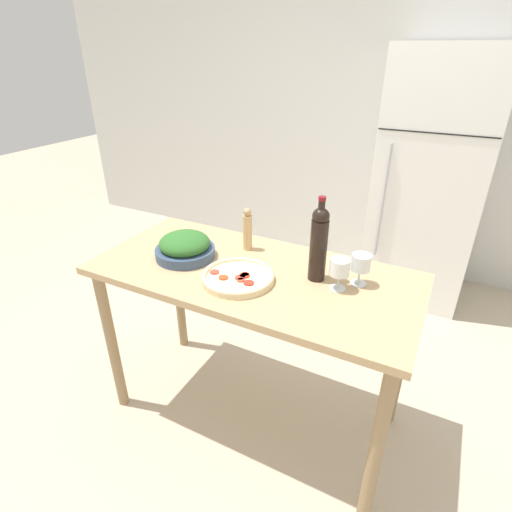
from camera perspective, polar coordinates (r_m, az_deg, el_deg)
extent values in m
plane|color=#BCAD93|center=(2.40, -0.41, -21.08)|extent=(14.00, 14.00, 0.00)
cube|color=silver|center=(3.63, 16.04, 18.65)|extent=(6.40, 0.06, 2.60)
cube|color=white|center=(3.27, 23.52, 9.68)|extent=(0.74, 0.65, 1.84)
cube|color=black|center=(2.86, 24.37, 15.68)|extent=(0.72, 0.01, 0.01)
cylinder|color=#B2B2B7|center=(2.99, 17.64, 7.30)|extent=(0.02, 0.02, 0.83)
cube|color=tan|center=(1.83, -0.50, -2.59)|extent=(1.49, 0.70, 0.03)
cylinder|color=#967A55|center=(2.27, -19.92, -11.54)|extent=(0.06, 0.06, 0.86)
cylinder|color=#967A55|center=(1.77, 16.81, -24.90)|extent=(0.06, 0.06, 0.86)
cylinder|color=#967A55|center=(2.60, -11.02, -4.79)|extent=(0.06, 0.06, 0.86)
cylinder|color=#967A55|center=(2.18, 20.06, -13.48)|extent=(0.06, 0.06, 0.86)
cylinder|color=black|center=(1.72, 8.86, 0.81)|extent=(0.08, 0.08, 0.28)
sphere|color=black|center=(1.66, 9.25, 5.61)|extent=(0.07, 0.07, 0.07)
cylinder|color=black|center=(1.65, 9.34, 6.71)|extent=(0.03, 0.03, 0.07)
cylinder|color=maroon|center=(1.63, 9.45, 8.10)|extent=(0.03, 0.03, 0.02)
cylinder|color=silver|center=(1.73, 11.55, -4.53)|extent=(0.07, 0.07, 0.00)
cylinder|color=silver|center=(1.71, 11.66, -3.53)|extent=(0.01, 0.01, 0.07)
cylinder|color=white|center=(1.68, 11.88, -1.55)|extent=(0.08, 0.08, 0.07)
cylinder|color=maroon|center=(1.69, 11.80, -2.19)|extent=(0.07, 0.07, 0.03)
cylinder|color=silver|center=(1.78, 14.38, -3.80)|extent=(0.07, 0.07, 0.00)
cylinder|color=silver|center=(1.76, 14.51, -2.83)|extent=(0.01, 0.01, 0.07)
cylinder|color=white|center=(1.73, 14.77, -0.89)|extent=(0.08, 0.08, 0.07)
cylinder|color=maroon|center=(1.74, 14.68, -1.63)|extent=(0.07, 0.07, 0.02)
cylinder|color=tan|center=(1.99, -1.23, 3.38)|extent=(0.05, 0.05, 0.18)
sphere|color=tan|center=(1.94, -1.26, 6.27)|extent=(0.04, 0.04, 0.04)
cylinder|color=#384C6B|center=(1.97, -10.06, 0.52)|extent=(0.29, 0.29, 0.05)
ellipsoid|color=#2D6628|center=(1.94, -10.18, 1.84)|extent=(0.24, 0.24, 0.10)
cylinder|color=beige|center=(1.75, -2.58, -3.16)|extent=(0.32, 0.32, 0.02)
torus|color=beige|center=(1.74, -2.59, -2.80)|extent=(0.32, 0.32, 0.02)
cylinder|color=red|center=(1.69, -1.06, -3.87)|extent=(0.04, 0.04, 0.01)
cylinder|color=#D2462E|center=(1.71, -2.19, -3.47)|extent=(0.03, 0.03, 0.01)
cylinder|color=#EA462B|center=(1.75, -1.53, -2.65)|extent=(0.04, 0.04, 0.01)
cylinder|color=red|center=(1.74, -1.65, -2.80)|extent=(0.05, 0.05, 0.01)
cylinder|color=#D33F32|center=(1.73, -2.37, -3.09)|extent=(0.05, 0.05, 0.01)
cylinder|color=#EA411D|center=(1.73, -4.68, -3.08)|extent=(0.04, 0.04, 0.01)
cylinder|color=#CC3D31|center=(1.78, -5.95, -2.29)|extent=(0.04, 0.04, 0.01)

